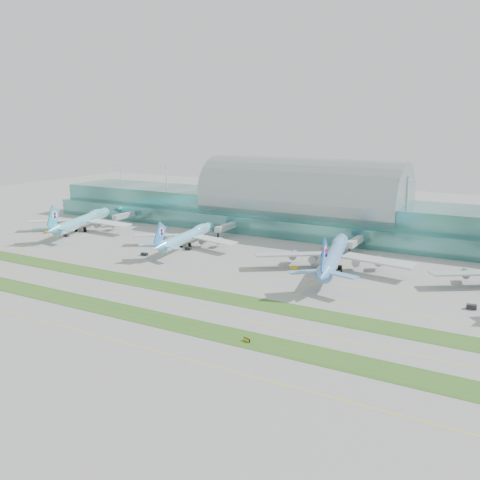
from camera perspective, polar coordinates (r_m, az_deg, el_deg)
The scene contains 19 objects.
ground at distance 211.09m, azimuth -7.42°, elevation -5.24°, with size 700.00×700.00×0.00m, color gray.
terminal at distance 317.25m, azimuth 6.61°, elevation 3.47°, with size 340.00×69.10×36.00m.
grass_strip_near at distance 190.77m, azimuth -12.51°, elevation -7.41°, with size 420.00×12.00×0.08m, color #2D591E.
grass_strip_far at distance 212.60m, azimuth -7.10°, elevation -5.09°, with size 420.00×12.00×0.08m, color #2D591E.
taxiline_a at distance 177.57m, azimuth -16.87°, elevation -9.23°, with size 420.00×0.35×0.01m, color yellow.
taxiline_b at distance 200.71m, azimuth -9.83°, elevation -6.28°, with size 420.00×0.35×0.01m, color yellow.
taxiline_c at distance 225.02m, azimuth -4.67°, elevation -4.04°, with size 420.00×0.35×0.01m, color yellow.
taxiline_d at distance 242.77m, azimuth -1.75°, elevation -2.75°, with size 420.00×0.35×0.01m, color yellow.
airliner_a at distance 331.75m, azimuth -16.39°, elevation 2.06°, with size 62.33×72.43×20.53m.
airliner_b at distance 279.86m, azimuth -5.54°, elevation 0.48°, with size 58.31×66.79×18.42m.
airliner_c at distance 238.82m, azimuth 10.02°, elevation -1.52°, with size 68.68×79.16×22.02m.
gse_a at distance 331.60m, azimuth -19.94°, elevation 0.80°, with size 2.86×1.63×1.25m, color #C8850B.
gse_b at distance 318.10m, azimuth -18.05°, elevation 0.46°, with size 3.23×1.48×1.29m, color black.
gse_c at distance 264.78m, azimuth -10.16°, elevation -1.49°, with size 3.48×1.76×1.29m, color black.
gse_d at distance 272.65m, azimuth -5.54°, elevation -0.91°, with size 3.20×1.79×1.55m, color black.
gse_e at distance 238.05m, azimuth 5.81°, elevation -2.96°, with size 3.18×1.65×1.32m, color #E7B30D.
gse_f at distance 234.71m, azimuth 10.23°, elevation -3.32°, with size 3.50×1.69×1.38m, color black.
gse_g at distance 204.78m, azimuth 23.46°, elevation -6.55°, with size 3.39×1.95×1.69m, color black.
taxiway_sign_east at distance 162.03m, azimuth 0.73°, elevation -10.60°, with size 2.57×1.13×1.12m.
Camera 1 is at (121.94, -159.72, 64.66)m, focal length 40.00 mm.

